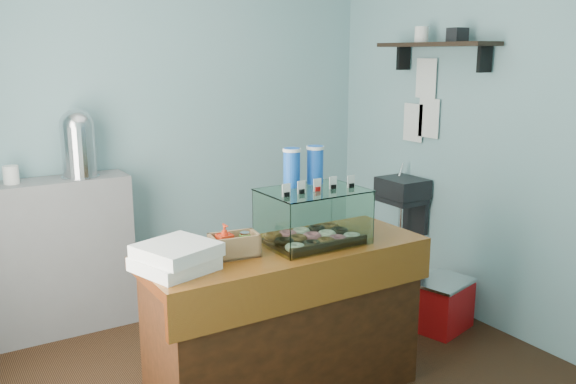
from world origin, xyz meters
TOP-DOWN VIEW (x-y plane):
  - ground at (0.00, 0.00)m, footprint 3.50×3.50m
  - room_shell at (0.03, 0.01)m, footprint 3.54×3.04m
  - counter at (0.00, -0.25)m, footprint 1.60×0.60m
  - back_shelf at (-0.90, 1.32)m, footprint 1.00×0.32m
  - display_case at (0.18, -0.23)m, footprint 0.56×0.41m
  - condiment_crate at (-0.31, -0.24)m, footprint 0.27×0.18m
  - pastry_boxes at (-0.64, -0.27)m, footprint 0.43×0.43m
  - coffee_urn at (-0.71, 1.30)m, footprint 0.26×0.26m
  - red_cooler at (1.42, -0.10)m, footprint 0.48×0.41m

SIDE VIEW (x-z plane):
  - ground at x=0.00m, z-range 0.00..0.00m
  - red_cooler at x=1.42m, z-range 0.00..0.37m
  - counter at x=0.00m, z-range 0.01..0.91m
  - back_shelf at x=-0.90m, z-range 0.00..1.10m
  - condiment_crate at x=-0.31m, z-range 0.87..1.05m
  - pastry_boxes at x=-0.64m, z-range 0.90..1.03m
  - display_case at x=0.18m, z-range 0.80..1.33m
  - coffee_urn at x=-0.71m, z-range 1.11..1.58m
  - room_shell at x=0.03m, z-range 0.30..3.12m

